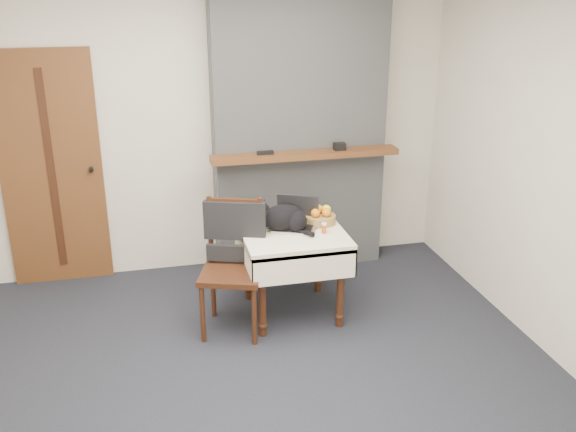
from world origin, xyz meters
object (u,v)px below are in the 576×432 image
Objects in this scene: laptop at (296,220)px; pill_bottle at (324,228)px; door at (52,171)px; chair at (234,247)px; cat at (284,218)px; cream_jar at (255,230)px; side_table at (292,244)px; fruit_basket at (320,216)px.

pill_bottle is (0.18, -0.16, -0.02)m from laptop.
door is 1.79m from chair.
cat is 0.24m from cream_jar.
side_table is 0.22m from cat.
pill_bottle is (0.51, -0.07, 0.00)m from cream_jar.
side_table is 0.19m from laptop.
cat is 0.33m from fruit_basket.
laptop is at bearing 14.91° from cream_jar.
pill_bottle is at bearing 15.93° from chair.
pill_bottle is (2.04, -1.15, -0.26)m from door.
chair is at bearing -166.62° from cream_jar.
cream_jar is at bearing 32.11° from chair.
cream_jar is (-0.29, -0.03, 0.15)m from side_table.
side_table is at bearing -156.86° from fruit_basket.
door reaches higher than chair.
pill_bottle is 0.35× the size of fruit_basket.
cat is 5.37× the size of cream_jar.
pill_bottle is at bearing -8.31° from cream_jar.
cream_jar reaches higher than side_table.
door is 2.29m from fruit_basket.
chair is at bearing -144.40° from cat.
cat is (-0.06, 0.02, 0.21)m from side_table.
chair is at bearing -141.03° from laptop.
door is 4.84× the size of laptop.
side_table is at bearing 8.21° from cat.
laptop is at bearing -168.21° from fruit_basket.
cat is at bearing 30.41° from chair.
door reaches higher than laptop.
fruit_basket is at bearing 36.36° from laptop.
cream_jar is 0.33× the size of fruit_basket.
cream_jar is at bearing -145.68° from cat.
door is 24.84× the size of cream_jar.
cream_jar is at bearing -174.97° from side_table.
fruit_basket is (2.07, -0.94, -0.24)m from door.
cat is at bearing -131.15° from laptop.
pill_bottle is at bearing 1.14° from cat.
cream_jar is (-0.23, -0.04, -0.06)m from cat.
door reaches higher than cream_jar.
laptop reaches higher than pill_bottle.
cat reaches higher than pill_bottle.
laptop is at bearing 48.19° from cat.
door is at bearing 173.58° from cat.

